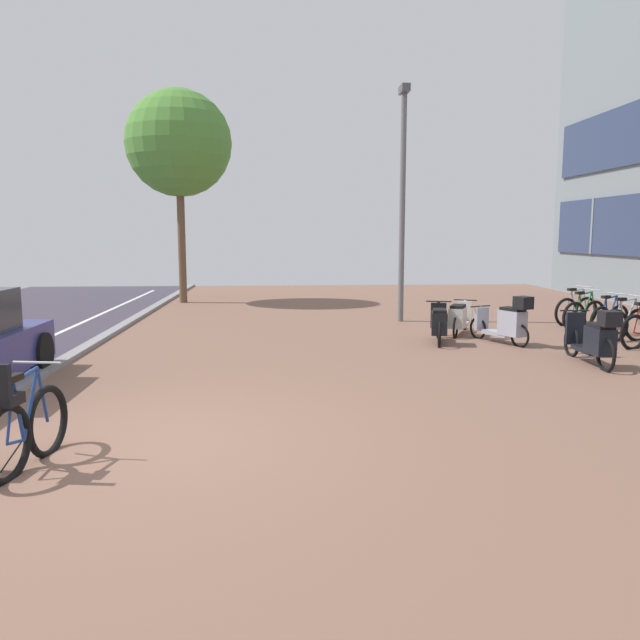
{
  "coord_description": "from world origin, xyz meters",
  "views": [
    {
      "loc": [
        1.27,
        -6.4,
        2.16
      ],
      "look_at": [
        1.86,
        2.69,
        0.9
      ],
      "focal_mm": 35.0,
      "sensor_mm": 36.0,
      "label": 1
    }
  ],
  "objects_px": {
    "bicycle_rack_06": "(584,315)",
    "street_tree": "(179,144)",
    "bicycle_rack_05": "(610,320)",
    "lamp_post": "(403,193)",
    "bicycle_foreground": "(21,427)",
    "bicycle_rack_04": "(626,324)",
    "scooter_extra": "(594,339)",
    "scooter_far": "(439,324)",
    "scooter_near": "(507,322)",
    "bicycle_rack_07": "(576,311)",
    "scooter_mid": "(459,318)"
  },
  "relations": [
    {
      "from": "lamp_post",
      "to": "street_tree",
      "type": "height_order",
      "value": "street_tree"
    },
    {
      "from": "lamp_post",
      "to": "scooter_far",
      "type": "bearing_deg",
      "value": -87.17
    },
    {
      "from": "scooter_mid",
      "to": "street_tree",
      "type": "bearing_deg",
      "value": 135.27
    },
    {
      "from": "bicycle_rack_05",
      "to": "scooter_near",
      "type": "distance_m",
      "value": 2.81
    },
    {
      "from": "bicycle_rack_04",
      "to": "bicycle_rack_06",
      "type": "height_order",
      "value": "bicycle_rack_04"
    },
    {
      "from": "bicycle_rack_05",
      "to": "scooter_far",
      "type": "distance_m",
      "value": 4.0
    },
    {
      "from": "scooter_near",
      "to": "scooter_mid",
      "type": "height_order",
      "value": "scooter_near"
    },
    {
      "from": "bicycle_rack_06",
      "to": "street_tree",
      "type": "bearing_deg",
      "value": 147.54
    },
    {
      "from": "bicycle_rack_05",
      "to": "bicycle_rack_06",
      "type": "distance_m",
      "value": 0.79
    },
    {
      "from": "bicycle_rack_04",
      "to": "scooter_mid",
      "type": "height_order",
      "value": "bicycle_rack_04"
    },
    {
      "from": "scooter_mid",
      "to": "scooter_far",
      "type": "relative_size",
      "value": 0.96
    },
    {
      "from": "street_tree",
      "to": "scooter_far",
      "type": "bearing_deg",
      "value": -51.62
    },
    {
      "from": "scooter_near",
      "to": "scooter_far",
      "type": "relative_size",
      "value": 0.91
    },
    {
      "from": "bicycle_rack_07",
      "to": "scooter_far",
      "type": "xyz_separation_m",
      "value": [
        -3.93,
        -2.28,
        0.05
      ]
    },
    {
      "from": "bicycle_foreground",
      "to": "bicycle_rack_05",
      "type": "xyz_separation_m",
      "value": [
        9.5,
        7.12,
        -0.06
      ]
    },
    {
      "from": "bicycle_foreground",
      "to": "scooter_far",
      "type": "relative_size",
      "value": 0.84
    },
    {
      "from": "bicycle_foreground",
      "to": "bicycle_rack_05",
      "type": "height_order",
      "value": "bicycle_foreground"
    },
    {
      "from": "scooter_mid",
      "to": "bicycle_foreground",
      "type": "bearing_deg",
      "value": -130.42
    },
    {
      "from": "bicycle_rack_05",
      "to": "bicycle_foreground",
      "type": "bearing_deg",
      "value": -143.14
    },
    {
      "from": "bicycle_rack_04",
      "to": "bicycle_rack_07",
      "type": "bearing_deg",
      "value": 88.34
    },
    {
      "from": "scooter_extra",
      "to": "bicycle_rack_06",
      "type": "bearing_deg",
      "value": 65.46
    },
    {
      "from": "bicycle_rack_04",
      "to": "bicycle_rack_05",
      "type": "xyz_separation_m",
      "value": [
        0.06,
        0.76,
        -0.01
      ]
    },
    {
      "from": "bicycle_rack_06",
      "to": "scooter_mid",
      "type": "relative_size",
      "value": 0.8
    },
    {
      "from": "bicycle_rack_04",
      "to": "scooter_far",
      "type": "relative_size",
      "value": 0.78
    },
    {
      "from": "bicycle_rack_04",
      "to": "scooter_extra",
      "type": "xyz_separation_m",
      "value": [
        -1.86,
        -2.29,
        0.11
      ]
    },
    {
      "from": "bicycle_foreground",
      "to": "lamp_post",
      "type": "xyz_separation_m",
      "value": [
        5.41,
        9.54,
        2.76
      ]
    },
    {
      "from": "street_tree",
      "to": "bicycle_rack_07",
      "type": "bearing_deg",
      "value": -28.77
    },
    {
      "from": "bicycle_rack_06",
      "to": "bicycle_rack_07",
      "type": "relative_size",
      "value": 1.0
    },
    {
      "from": "lamp_post",
      "to": "scooter_near",
      "type": "bearing_deg",
      "value": -66.74
    },
    {
      "from": "bicycle_foreground",
      "to": "scooter_extra",
      "type": "height_order",
      "value": "bicycle_foreground"
    },
    {
      "from": "bicycle_rack_05",
      "to": "lamp_post",
      "type": "height_order",
      "value": "lamp_post"
    },
    {
      "from": "lamp_post",
      "to": "scooter_mid",
      "type": "bearing_deg",
      "value": -68.42
    },
    {
      "from": "bicycle_rack_06",
      "to": "scooter_far",
      "type": "relative_size",
      "value": 0.77
    },
    {
      "from": "scooter_extra",
      "to": "bicycle_rack_07",
      "type": "bearing_deg",
      "value": 67.18
    },
    {
      "from": "scooter_near",
      "to": "lamp_post",
      "type": "xyz_separation_m",
      "value": [
        -1.46,
        3.39,
        2.71
      ]
    },
    {
      "from": "bicycle_foreground",
      "to": "bicycle_rack_06",
      "type": "height_order",
      "value": "bicycle_foreground"
    },
    {
      "from": "scooter_far",
      "to": "bicycle_rack_05",
      "type": "bearing_deg",
      "value": 10.85
    },
    {
      "from": "bicycle_foreground",
      "to": "bicycle_rack_05",
      "type": "relative_size",
      "value": 1.17
    },
    {
      "from": "scooter_far",
      "to": "lamp_post",
      "type": "height_order",
      "value": "lamp_post"
    },
    {
      "from": "lamp_post",
      "to": "street_tree",
      "type": "distance_m",
      "value": 7.87
    },
    {
      "from": "lamp_post",
      "to": "street_tree",
      "type": "xyz_separation_m",
      "value": [
        -6.07,
        4.69,
        1.76
      ]
    },
    {
      "from": "bicycle_rack_05",
      "to": "street_tree",
      "type": "bearing_deg",
      "value": 145.01
    },
    {
      "from": "scooter_near",
      "to": "bicycle_rack_07",
      "type": "bearing_deg",
      "value": 43.62
    },
    {
      "from": "lamp_post",
      "to": "bicycle_foreground",
      "type": "bearing_deg",
      "value": -119.57
    },
    {
      "from": "bicycle_foreground",
      "to": "bicycle_rack_07",
      "type": "height_order",
      "value": "bicycle_foreground"
    },
    {
      "from": "scooter_far",
      "to": "bicycle_rack_06",
      "type": "bearing_deg",
      "value": 22.06
    },
    {
      "from": "bicycle_foreground",
      "to": "lamp_post",
      "type": "distance_m",
      "value": 11.31
    },
    {
      "from": "bicycle_rack_04",
      "to": "bicycle_foreground",
      "type": "bearing_deg",
      "value": -146.03
    },
    {
      "from": "scooter_far",
      "to": "lamp_post",
      "type": "relative_size",
      "value": 0.29
    },
    {
      "from": "bicycle_rack_05",
      "to": "scooter_extra",
      "type": "bearing_deg",
      "value": -122.26
    }
  ]
}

